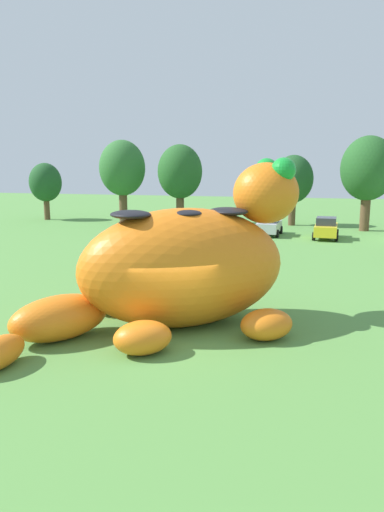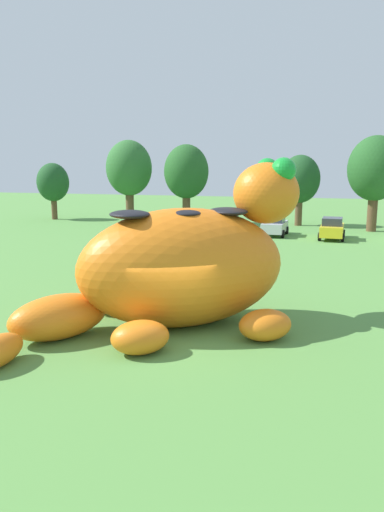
% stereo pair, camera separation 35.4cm
% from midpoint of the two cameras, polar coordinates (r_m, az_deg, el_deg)
% --- Properties ---
extents(ground_plane, '(160.00, 160.00, 0.00)m').
position_cam_midpoint_polar(ground_plane, '(15.46, -1.29, -10.19)').
color(ground_plane, '#568E42').
extents(giant_inflatable_creature, '(9.23, 10.09, 5.88)m').
position_cam_midpoint_polar(giant_inflatable_creature, '(16.32, -0.47, -1.20)').
color(giant_inflatable_creature, orange).
rests_on(giant_inflatable_creature, ground).
extents(car_blue, '(2.00, 4.13, 1.72)m').
position_cam_midpoint_polar(car_blue, '(41.67, -0.42, 4.18)').
color(car_blue, '#2347B7').
rests_on(car_blue, ground).
extents(car_green, '(2.29, 4.27, 1.72)m').
position_cam_midpoint_polar(car_green, '(40.91, 4.54, 4.03)').
color(car_green, '#1E7238').
rests_on(car_green, ground).
extents(car_silver, '(2.00, 4.13, 1.72)m').
position_cam_midpoint_polar(car_silver, '(39.83, 10.32, 3.72)').
color(car_silver, '#B7BABF').
rests_on(car_silver, ground).
extents(car_yellow, '(2.02, 4.14, 1.72)m').
position_cam_midpoint_polar(car_yellow, '(38.77, 16.97, 3.25)').
color(car_yellow, yellow).
rests_on(car_yellow, ground).
extents(tree_far_left, '(3.47, 3.47, 6.15)m').
position_cam_midpoint_polar(tree_far_left, '(53.94, -16.41, 8.58)').
color(tree_far_left, brown).
rests_on(tree_far_left, ground).
extents(tree_left, '(4.77, 4.77, 8.46)m').
position_cam_midpoint_polar(tree_left, '(49.90, -7.49, 10.52)').
color(tree_left, brown).
rests_on(tree_left, ground).
extents(tree_mid_left, '(4.46, 4.46, 7.92)m').
position_cam_midpoint_polar(tree_mid_left, '(47.46, -0.48, 10.18)').
color(tree_mid_left, brown).
rests_on(tree_mid_left, ground).
extents(tree_centre_left, '(3.86, 3.86, 6.85)m').
position_cam_midpoint_polar(tree_centre_left, '(47.18, 13.24, 9.06)').
color(tree_centre_left, brown).
rests_on(tree_centre_left, ground).
extents(tree_centre, '(4.72, 4.72, 8.38)m').
position_cam_midpoint_polar(tree_centre, '(44.63, 21.66, 9.82)').
color(tree_centre, brown).
rests_on(tree_centre, ground).
extents(spectator_mid_field, '(0.38, 0.26, 1.71)m').
position_cam_midpoint_polar(spectator_mid_field, '(29.39, 6.26, 1.43)').
color(spectator_mid_field, black).
rests_on(spectator_mid_field, ground).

